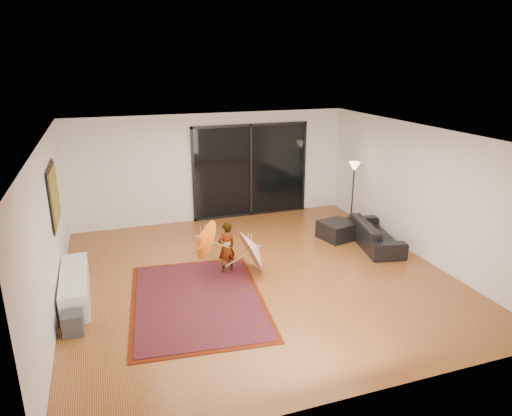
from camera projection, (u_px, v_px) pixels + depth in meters
name	position (u px, v px, depth m)	size (l,w,h in m)	color
floor	(258.00, 275.00, 8.71)	(7.00, 7.00, 0.00)	#AC602F
ceiling	(258.00, 134.00, 7.88)	(7.00, 7.00, 0.00)	white
wall_back	(212.00, 168.00, 11.45)	(7.00, 7.00, 0.00)	silver
wall_front	(359.00, 299.00, 5.15)	(7.00, 7.00, 0.00)	silver
wall_left	(49.00, 231.00, 7.22)	(7.00, 7.00, 0.00)	silver
wall_right	(418.00, 191.00, 9.37)	(7.00, 7.00, 0.00)	silver
sliding_door	(251.00, 171.00, 11.77)	(3.06, 0.07, 2.40)	black
painting	(54.00, 195.00, 8.04)	(0.04, 1.28, 1.08)	black
media_console	(75.00, 286.00, 7.78)	(0.44, 1.76, 0.49)	white
speaker	(73.00, 324.00, 6.81)	(0.30, 0.30, 0.34)	#424244
persian_rug	(197.00, 300.00, 7.81)	(2.53, 3.31, 0.02)	#4F1606
sofa	(375.00, 234.00, 10.07)	(1.86, 0.73, 0.54)	black
ottoman	(337.00, 230.00, 10.46)	(0.70, 0.70, 0.40)	black
floor_lamp	(354.00, 176.00, 10.97)	(0.28, 0.28, 1.60)	black
child	(226.00, 248.00, 8.71)	(0.37, 0.24, 1.02)	#999999
parasol_orange	(198.00, 241.00, 8.42)	(0.49, 0.76, 0.83)	orange
parasol_white	(259.00, 247.00, 8.76)	(0.58, 0.95, 0.97)	white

